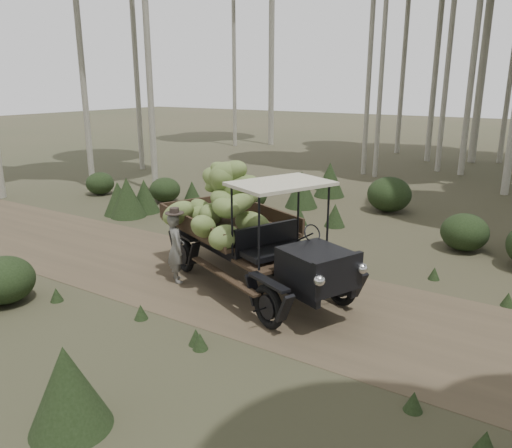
% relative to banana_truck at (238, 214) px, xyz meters
% --- Properties ---
extents(ground, '(120.00, 120.00, 0.00)m').
position_rel_banana_truck_xyz_m(ground, '(0.93, -0.32, -1.57)').
color(ground, '#473D2B').
rests_on(ground, ground).
extents(dirt_track, '(70.00, 4.00, 0.01)m').
position_rel_banana_truck_xyz_m(dirt_track, '(0.93, -0.32, -1.57)').
color(dirt_track, brown).
rests_on(dirt_track, ground).
extents(banana_truck, '(5.68, 3.77, 2.80)m').
position_rel_banana_truck_xyz_m(banana_truck, '(0.00, 0.00, 0.00)').
color(banana_truck, black).
rests_on(banana_truck, ground).
extents(farmer, '(0.69, 0.65, 1.73)m').
position_rel_banana_truck_xyz_m(farmer, '(-1.15, -0.81, -0.76)').
color(farmer, '#605F58').
rests_on(farmer, ground).
extents(undergrowth, '(22.66, 20.62, 1.35)m').
position_rel_banana_truck_xyz_m(undergrowth, '(-1.29, 2.11, -1.02)').
color(undergrowth, '#233319').
rests_on(undergrowth, ground).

